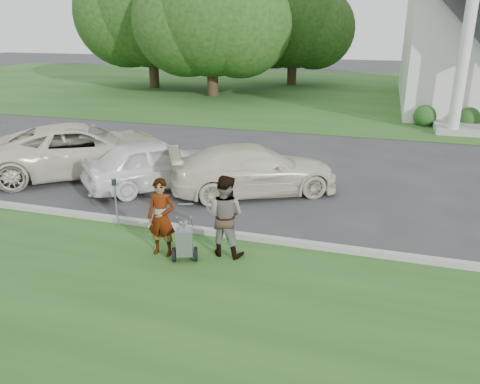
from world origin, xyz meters
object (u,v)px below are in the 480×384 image
at_px(tree_left, 211,18).
at_px(parking_meter_near, 115,197).
at_px(person_left, 161,218).
at_px(car_b, 157,163).
at_px(car_a, 83,149).
at_px(car_c, 254,170).
at_px(tree_far, 150,10).
at_px(person_right, 225,216).
at_px(striping_cart, 184,243).
at_px(tree_back, 293,24).

relative_size(tree_left, parking_meter_near, 8.28).
relative_size(person_left, car_b, 0.39).
relative_size(car_a, car_b, 1.36).
bearing_deg(car_c, tree_far, 4.59).
height_order(person_right, car_a, person_right).
distance_m(tree_far, striping_cart, 29.72).
height_order(person_left, car_a, person_left).
bearing_deg(person_left, person_right, 15.29).
bearing_deg(tree_far, tree_back, 26.56).
bearing_deg(striping_cart, car_c, 66.61).
xyz_separation_m(tree_back, person_right, (4.48, -30.28, -3.82)).
distance_m(striping_cart, person_right, 1.02).
relative_size(person_left, car_c, 0.35).
distance_m(person_left, car_a, 6.91).
xyz_separation_m(striping_cart, car_b, (-2.73, 4.22, 0.33)).
bearing_deg(tree_back, person_right, -81.59).
bearing_deg(tree_back, tree_left, -116.57).
bearing_deg(striping_cart, tree_far, 98.06).
bearing_deg(parking_meter_near, striping_cart, -26.08).
height_order(tree_back, parking_meter_near, tree_back).
bearing_deg(person_left, striping_cart, -15.25).
bearing_deg(person_right, tree_left, -64.77).
height_order(parking_meter_near, car_c, car_c).
relative_size(tree_far, tree_back, 1.21).
height_order(striping_cart, car_b, car_b).
relative_size(car_a, car_c, 1.21).
xyz_separation_m(person_right, car_a, (-6.45, 4.21, -0.07)).
bearing_deg(tree_left, person_left, -72.43).
xyz_separation_m(tree_back, car_b, (1.03, -26.59, -3.97)).
relative_size(tree_far, car_c, 2.34).
height_order(tree_far, parking_meter_near, tree_far).
distance_m(tree_back, car_b, 26.91).
relative_size(person_left, parking_meter_near, 1.35).
bearing_deg(tree_far, striping_cart, -61.95).
bearing_deg(person_right, parking_meter_near, -6.64).
distance_m(person_right, car_c, 4.07).
distance_m(tree_back, car_a, 26.44).
bearing_deg(car_a, person_right, -159.73).
distance_m(tree_back, parking_meter_near, 29.98).
distance_m(person_right, parking_meter_near, 3.09).
bearing_deg(tree_left, person_right, -69.16).
height_order(tree_left, tree_back, tree_left).
distance_m(person_left, car_b, 4.62).
xyz_separation_m(tree_left, tree_back, (4.00, 8.00, -0.38)).
distance_m(parking_meter_near, car_b, 3.12).
height_order(car_a, car_b, car_a).
bearing_deg(person_right, person_left, 21.50).
bearing_deg(tree_back, tree_far, -153.44).
height_order(tree_far, car_c, tree_far).
bearing_deg(tree_back, parking_meter_near, -87.21).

